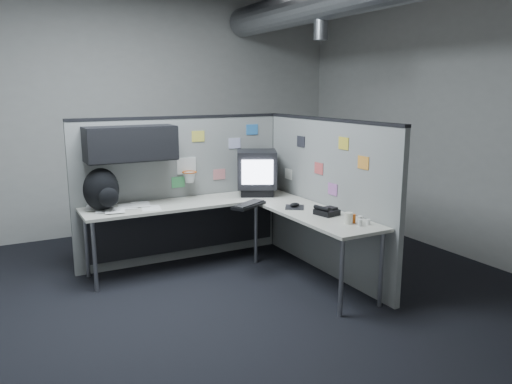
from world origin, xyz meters
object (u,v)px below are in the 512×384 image
desk (224,215)px  monitor (257,172)px  phone (326,211)px  backpack (102,190)px  keyboard (249,205)px

desk → monitor: 0.74m
phone → backpack: bearing=145.2°
desk → backpack: size_ratio=5.41×
desk → monitor: bearing=28.7°
desk → phone: bearing=-51.7°
monitor → backpack: size_ratio=1.38×
desk → phone: size_ratio=10.02×
desk → phone: 1.12m
monitor → keyboard: 0.68m
phone → backpack: backpack is taller
keyboard → backpack: (-1.36, 0.53, 0.19)m
desk → monitor: monitor is taller
monitor → phone: size_ratio=2.55×
keyboard → monitor: bearing=69.4°
keyboard → desk: bearing=146.1°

